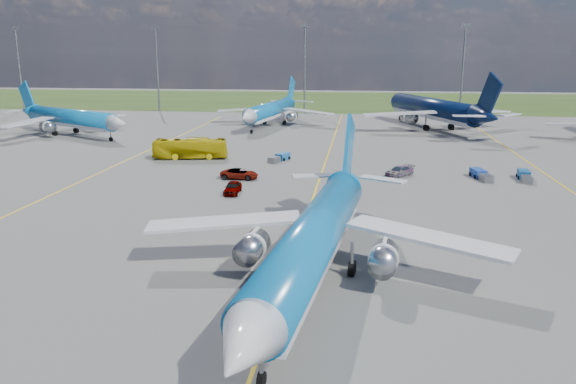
# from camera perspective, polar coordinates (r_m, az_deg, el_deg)

# --- Properties ---
(ground) EXTENTS (400.00, 400.00, 0.00)m
(ground) POSITION_cam_1_polar(r_m,az_deg,el_deg) (42.37, -0.10, -8.18)
(ground) COLOR #595956
(ground) RESTS_ON ground
(grass_strip) EXTENTS (400.00, 80.00, 0.01)m
(grass_strip) POSITION_cam_1_polar(r_m,az_deg,el_deg) (189.61, 5.98, 9.19)
(grass_strip) COLOR #2D4719
(grass_strip) RESTS_ON ground
(taxiway_lines) EXTENTS (60.25, 160.00, 0.02)m
(taxiway_lines) POSITION_cam_1_polar(r_m,az_deg,el_deg) (68.66, 3.10, 0.57)
(taxiway_lines) COLOR yellow
(taxiway_lines) RESTS_ON ground
(floodlight_masts) EXTENTS (202.20, 0.50, 22.70)m
(floodlight_masts) POSITION_cam_1_polar(r_m,az_deg,el_deg) (148.97, 9.58, 12.59)
(floodlight_masts) COLOR slate
(floodlight_masts) RESTS_ON ground
(bg_jet_nw) EXTENTS (46.56, 43.33, 9.78)m
(bg_jet_nw) POSITION_cam_1_polar(r_m,az_deg,el_deg) (118.60, -21.02, 5.40)
(bg_jet_nw) COLOR #0D70B7
(bg_jet_nw) RESTS_ON ground
(bg_jet_nnw) EXTENTS (34.27, 41.75, 9.88)m
(bg_jet_nnw) POSITION_cam_1_polar(r_m,az_deg,el_deg) (125.18, -1.74, 6.74)
(bg_jet_nnw) COLOR #0D70B7
(bg_jet_nnw) RESTS_ON ground
(bg_jet_n) EXTENTS (50.07, 56.27, 12.17)m
(bg_jet_n) POSITION_cam_1_polar(r_m,az_deg,el_deg) (124.68, 14.36, 6.28)
(bg_jet_n) COLOR #07153A
(bg_jet_n) RESTS_ON ground
(main_airliner) EXTENTS (33.49, 41.54, 10.07)m
(main_airliner) POSITION_cam_1_polar(r_m,az_deg,el_deg) (40.28, 2.60, -9.43)
(main_airliner) COLOR #0D70B7
(main_airliner) RESTS_ON ground
(apron_bus) EXTENTS (11.62, 4.60, 3.16)m
(apron_bus) POSITION_cam_1_polar(r_m,az_deg,el_deg) (87.53, -9.91, 4.38)
(apron_bus) COLOR gold
(apron_bus) RESTS_ON ground
(service_car_a) EXTENTS (1.80, 4.19, 1.41)m
(service_car_a) POSITION_cam_1_polar(r_m,az_deg,el_deg) (65.36, -5.63, 0.45)
(service_car_a) COLOR #999999
(service_car_a) RESTS_ON ground
(service_car_b) EXTENTS (4.89, 2.36, 1.34)m
(service_car_b) POSITION_cam_1_polar(r_m,az_deg,el_deg) (72.81, -4.96, 1.85)
(service_car_b) COLOR #999999
(service_car_b) RESTS_ON ground
(service_car_c) EXTENTS (4.47, 4.49, 1.31)m
(service_car_c) POSITION_cam_1_polar(r_m,az_deg,el_deg) (75.69, 11.24, 2.09)
(service_car_c) COLOR #999999
(service_car_c) RESTS_ON ground
(baggage_tug_w) EXTENTS (2.26, 5.09, 1.11)m
(baggage_tug_w) POSITION_cam_1_polar(r_m,az_deg,el_deg) (76.76, 19.01, 1.65)
(baggage_tug_w) COLOR #1B40A3
(baggage_tug_w) RESTS_ON ground
(baggage_tug_c) EXTENTS (2.94, 4.77, 1.04)m
(baggage_tug_c) POSITION_cam_1_polar(r_m,az_deg,el_deg) (84.69, -0.85, 3.52)
(baggage_tug_c) COLOR #1A5C9E
(baggage_tug_c) RESTS_ON ground
(baggage_tug_e) EXTENTS (1.82, 4.92, 1.08)m
(baggage_tug_e) POSITION_cam_1_polar(r_m,az_deg,el_deg) (78.08, 22.92, 1.49)
(baggage_tug_e) COLOR #164D87
(baggage_tug_e) RESTS_ON ground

